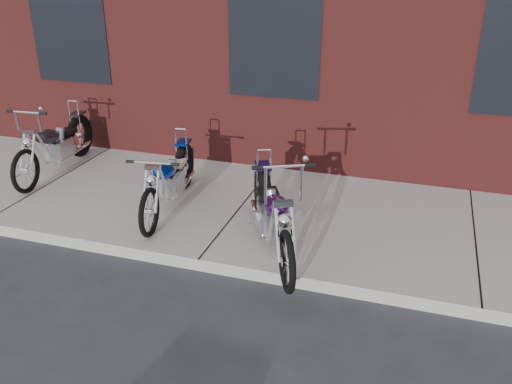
% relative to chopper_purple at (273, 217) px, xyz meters
% --- Properties ---
extents(ground, '(120.00, 120.00, 0.00)m').
position_rel_chopper_purple_xyz_m(ground, '(-0.72, -0.51, -0.56)').
color(ground, '#282830').
rests_on(ground, ground).
extents(sidewalk, '(22.00, 3.00, 0.15)m').
position_rel_chopper_purple_xyz_m(sidewalk, '(-0.72, 0.99, -0.49)').
color(sidewalk, '#A09991').
rests_on(sidewalk, ground).
extents(chopper_purple, '(1.09, 2.09, 1.27)m').
position_rel_chopper_purple_xyz_m(chopper_purple, '(0.00, 0.00, 0.00)').
color(chopper_purple, black).
rests_on(chopper_purple, sidewalk).
extents(chopper_blue, '(0.55, 2.11, 0.92)m').
position_rel_chopper_purple_xyz_m(chopper_blue, '(-1.62, 0.65, -0.03)').
color(chopper_blue, black).
rests_on(chopper_blue, sidewalk).
extents(chopper_third, '(0.54, 2.23, 1.13)m').
position_rel_chopper_purple_xyz_m(chopper_third, '(-3.88, 1.32, -0.01)').
color(chopper_third, black).
rests_on(chopper_third, sidewalk).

